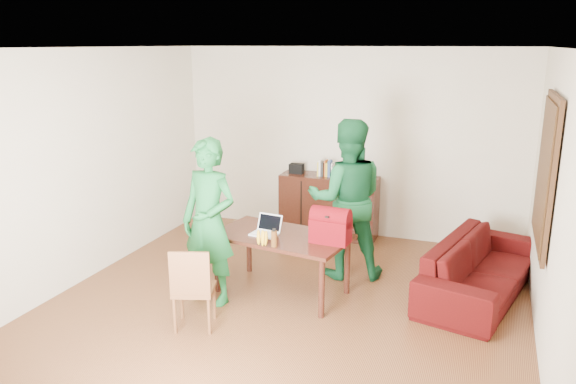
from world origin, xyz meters
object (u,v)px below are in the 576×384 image
at_px(laptop, 264,231).
at_px(sofa, 481,268).
at_px(table, 282,242).
at_px(chair, 194,304).
at_px(person_near, 209,222).
at_px(person_far, 347,199).
at_px(bottle, 274,238).
at_px(red_bag, 331,229).

bearing_deg(laptop, sofa, 26.37).
relative_size(table, chair, 1.84).
bearing_deg(person_near, person_far, 54.73).
bearing_deg(person_near, sofa, 33.06).
distance_m(person_far, laptop, 1.11).
bearing_deg(bottle, person_far, 66.42).
xyz_separation_m(chair, bottle, (0.58, 0.68, 0.54)).
bearing_deg(chair, table, 45.08).
bearing_deg(red_bag, laptop, -173.97).
distance_m(person_near, laptop, 0.63).
xyz_separation_m(person_far, bottle, (-0.49, -1.11, -0.17)).
bearing_deg(person_far, table, 36.06).
relative_size(bottle, sofa, 0.09).
height_order(person_near, laptop, person_near).
bearing_deg(chair, bottle, 31.10).
height_order(person_far, laptop, person_far).
xyz_separation_m(laptop, bottle, (0.24, -0.30, 0.06)).
bearing_deg(person_far, sofa, 161.94).
height_order(laptop, bottle, laptop).
bearing_deg(person_near, table, 44.53).
bearing_deg(laptop, chair, -102.17).
relative_size(table, person_near, 0.87).
distance_m(person_far, sofa, 1.69).
bearing_deg(sofa, red_bag, 131.04).
xyz_separation_m(person_far, laptop, (-0.73, -0.81, -0.23)).
height_order(person_far, bottle, person_far).
distance_m(table, red_bag, 0.62).
xyz_separation_m(laptop, sofa, (2.29, 0.80, -0.42)).
relative_size(person_near, bottle, 9.28).
bearing_deg(table, person_near, -136.45).
relative_size(laptop, sofa, 0.15).
xyz_separation_m(person_near, laptop, (0.47, 0.39, -0.17)).
height_order(table, sofa, table).
distance_m(chair, laptop, 1.15).
bearing_deg(table, red_bag, 4.55).
height_order(person_near, person_far, person_far).
distance_m(table, person_near, 0.85).
distance_m(laptop, bottle, 0.39).
xyz_separation_m(chair, person_near, (-0.13, 0.60, 0.65)).
relative_size(person_far, bottle, 9.84).
bearing_deg(chair, person_far, 40.86).
bearing_deg(bottle, laptop, 128.26).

